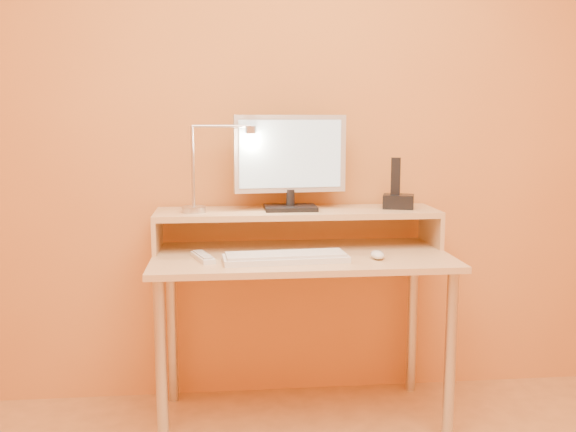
{
  "coord_description": "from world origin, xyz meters",
  "views": [
    {
      "loc": [
        -0.31,
        -1.34,
        1.27
      ],
      "look_at": [
        -0.06,
        1.13,
        0.88
      ],
      "focal_mm": 39.67,
      "sensor_mm": 36.0,
      "label": 1
    }
  ],
  "objects": [
    {
      "name": "lamp_base",
      "position": [
        -0.44,
        1.3,
        0.89
      ],
      "size": [
        0.1,
        0.1,
        0.02
      ],
      "primitive_type": "cylinder",
      "color": "#BBBBBE",
      "rests_on": "desk_shelf"
    },
    {
      "name": "desk_leg_bl",
      "position": [
        -0.55,
        1.43,
        0.35
      ],
      "size": [
        0.04,
        0.04,
        0.69
      ],
      "primitive_type": "cylinder",
      "color": "#BBBBBE",
      "rests_on": "floor"
    },
    {
      "name": "lamp_post",
      "position": [
        -0.44,
        1.3,
        1.07
      ],
      "size": [
        0.01,
        0.01,
        0.33
      ],
      "primitive_type": "cylinder",
      "color": "#BBBBBE",
      "rests_on": "lamp_base"
    },
    {
      "name": "monitor_back",
      "position": [
        -0.03,
        1.36,
        1.12
      ],
      "size": [
        0.43,
        0.05,
        0.28
      ],
      "primitive_type": "cube",
      "rotation": [
        0.0,
        0.0,
        0.1
      ],
      "color": "black",
      "rests_on": "monitor_panel"
    },
    {
      "name": "desk_shelf",
      "position": [
        0.0,
        1.33,
        0.87
      ],
      "size": [
        1.2,
        0.3,
        0.02
      ],
      "primitive_type": "cube",
      "color": "tan",
      "rests_on": "desk_lower"
    },
    {
      "name": "phone_dock",
      "position": [
        0.44,
        1.33,
        0.91
      ],
      "size": [
        0.15,
        0.13,
        0.06
      ],
      "primitive_type": "cube",
      "rotation": [
        0.0,
        0.0,
        -0.31
      ],
      "color": "black",
      "rests_on": "desk_shelf"
    },
    {
      "name": "desk_leg_fl",
      "position": [
        -0.55,
        0.93,
        0.35
      ],
      "size": [
        0.04,
        0.04,
        0.69
      ],
      "primitive_type": "cylinder",
      "color": "#BBBBBE",
      "rests_on": "floor"
    },
    {
      "name": "monitor_screen",
      "position": [
        -0.03,
        1.32,
        1.12
      ],
      "size": [
        0.43,
        0.05,
        0.28
      ],
      "primitive_type": "cube",
      "rotation": [
        0.0,
        0.0,
        0.1
      ],
      "color": "#A9CCDA",
      "rests_on": "monitor_panel"
    },
    {
      "name": "phone_handset",
      "position": [
        0.43,
        1.33,
        1.02
      ],
      "size": [
        0.05,
        0.04,
        0.16
      ],
      "primitive_type": "cube",
      "rotation": [
        0.0,
        0.0,
        -0.31
      ],
      "color": "black",
      "rests_on": "phone_dock"
    },
    {
      "name": "desk_lower",
      "position": [
        0.0,
        1.18,
        0.71
      ],
      "size": [
        1.2,
        0.6,
        0.02
      ],
      "primitive_type": "cube",
      "color": "tan",
      "rests_on": "floor"
    },
    {
      "name": "wall_back",
      "position": [
        0.0,
        1.5,
        1.25
      ],
      "size": [
        3.0,
        0.04,
        2.5
      ],
      "primitive_type": "cube",
      "color": "#CC7B39",
      "rests_on": "floor"
    },
    {
      "name": "desk_leg_fr",
      "position": [
        0.55,
        0.93,
        0.35
      ],
      "size": [
        0.04,
        0.04,
        0.69
      ],
      "primitive_type": "cylinder",
      "color": "#BBBBBE",
      "rests_on": "floor"
    },
    {
      "name": "remote_control",
      "position": [
        -0.4,
        1.11,
        0.73
      ],
      "size": [
        0.1,
        0.19,
        0.02
      ],
      "primitive_type": "cube",
      "rotation": [
        0.0,
        0.0,
        0.31
      ],
      "color": "silver",
      "rests_on": "desk_lower"
    },
    {
      "name": "shelf_riser_right",
      "position": [
        0.59,
        1.33,
        0.79
      ],
      "size": [
        0.02,
        0.3,
        0.14
      ],
      "primitive_type": "cube",
      "color": "tan",
      "rests_on": "desk_lower"
    },
    {
      "name": "shelf_riser_left",
      "position": [
        -0.59,
        1.33,
        0.79
      ],
      "size": [
        0.02,
        0.3,
        0.14
      ],
      "primitive_type": "cube",
      "color": "tan",
      "rests_on": "desk_lower"
    },
    {
      "name": "keyboard",
      "position": [
        -0.08,
        1.05,
        0.73
      ],
      "size": [
        0.49,
        0.19,
        0.02
      ],
      "primitive_type": "cube",
      "rotation": [
        0.0,
        0.0,
        0.07
      ],
      "color": "silver",
      "rests_on": "desk_lower"
    },
    {
      "name": "lamp_arm",
      "position": [
        -0.32,
        1.3,
        1.24
      ],
      "size": [
        0.24,
        0.01,
        0.01
      ],
      "primitive_type": "cylinder",
      "rotation": [
        0.0,
        1.57,
        0.0
      ],
      "color": "#BBBBBE",
      "rests_on": "lamp_post"
    },
    {
      "name": "lamp_head",
      "position": [
        -0.2,
        1.3,
        1.22
      ],
      "size": [
        0.04,
        0.04,
        0.03
      ],
      "primitive_type": "cylinder",
      "color": "#BBBBBE",
      "rests_on": "lamp_arm"
    },
    {
      "name": "desk_leg_br",
      "position": [
        0.55,
        1.43,
        0.35
      ],
      "size": [
        0.04,
        0.04,
        0.69
      ],
      "primitive_type": "cylinder",
      "color": "#BBBBBE",
      "rests_on": "floor"
    },
    {
      "name": "lamp_bulb",
      "position": [
        -0.2,
        1.3,
        1.2
      ],
      "size": [
        0.03,
        0.03,
        0.0
      ],
      "primitive_type": "cylinder",
      "color": "#FFEAC6",
      "rests_on": "lamp_head"
    },
    {
      "name": "monitor_neck",
      "position": [
        -0.03,
        1.33,
        0.93
      ],
      "size": [
        0.04,
        0.04,
        0.07
      ],
      "primitive_type": "cylinder",
      "color": "black",
      "rests_on": "monitor_foot"
    },
    {
      "name": "monitor_panel",
      "position": [
        -0.03,
        1.34,
        1.12
      ],
      "size": [
        0.48,
        0.08,
        0.33
      ],
      "primitive_type": "cube",
      "rotation": [
        0.0,
        0.0,
        0.1
      ],
      "color": "#B7B7B7",
      "rests_on": "monitor_neck"
    },
    {
      "name": "phone_led",
      "position": [
        0.49,
        1.28,
        0.91
      ],
      "size": [
        0.01,
        0.0,
        0.04
      ],
      "primitive_type": "cube",
      "color": "#2F53FE",
      "rests_on": "phone_dock"
    },
    {
      "name": "mouse",
      "position": [
        0.29,
        1.06,
        0.74
      ],
      "size": [
        0.06,
        0.1,
        0.03
      ],
      "primitive_type": "ellipsoid",
      "rotation": [
        0.0,
        0.0,
        -0.05
      ],
      "color": "white",
      "rests_on": "desk_lower"
    },
    {
      "name": "monitor_foot",
      "position": [
        -0.03,
        1.33,
        0.89
      ],
      "size": [
        0.22,
        0.16,
        0.02
      ],
      "primitive_type": "cube",
      "color": "black",
      "rests_on": "desk_shelf"
    }
  ]
}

